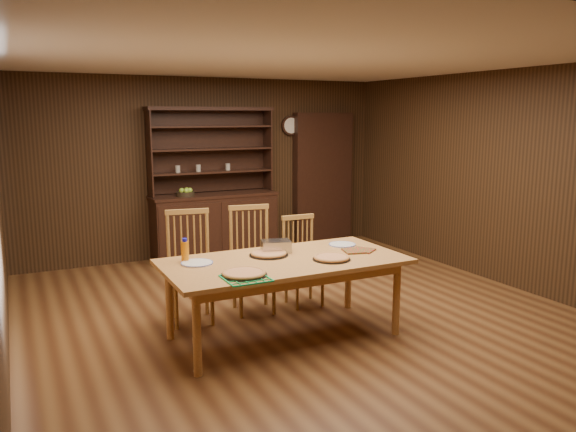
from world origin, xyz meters
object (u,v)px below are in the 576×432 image
china_hutch (214,217)px  chair_left (190,262)px  chair_right (301,257)px  juice_bottle (185,251)px  dining_table (284,266)px  chair_center (251,255)px

china_hutch → chair_left: (-1.07, -2.34, 0.00)m
china_hutch → chair_right: 2.40m
chair_left → juice_bottle: (-0.19, -0.52, 0.25)m
chair_left → chair_right: size_ratio=1.15×
chair_right → juice_bottle: chair_right is taller
chair_left → juice_bottle: bearing=-101.3°
juice_bottle → china_hutch: bearing=66.2°
dining_table → chair_left: size_ratio=1.97×
dining_table → chair_right: size_ratio=2.27×
china_hutch → juice_bottle: (-1.26, -2.86, 0.25)m
dining_table → chair_center: chair_center is taller
dining_table → chair_center: size_ratio=1.98×
china_hutch → chair_center: bearing=-99.5°
chair_right → chair_center: bearing=175.9°
dining_table → chair_right: (0.60, 0.80, -0.17)m
chair_center → chair_right: size_ratio=1.14×
dining_table → juice_bottle: size_ratio=10.25×
chair_center → juice_bottle: bearing=-139.5°
chair_center → juice_bottle: size_ratio=5.18×
chair_left → chair_center: bearing=9.9°
chair_left → juice_bottle: 0.61m
chair_left → juice_bottle: chair_left is taller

